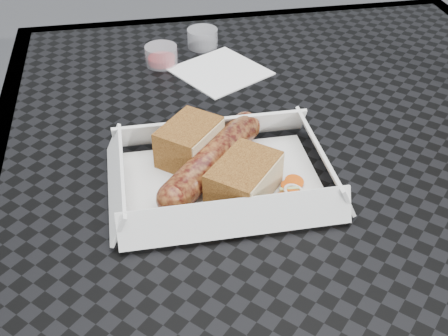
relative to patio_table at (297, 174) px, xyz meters
The scene contains 9 objects.
patio_table is the anchor object (origin of this frame).
food_tray 0.17m from the patio_table, 142.57° to the right, with size 0.22×0.15×0.00m, color white.
bratwurst 0.18m from the patio_table, 149.99° to the right, with size 0.14×0.16×0.04m.
bread_near 0.19m from the patio_table, 164.26° to the right, with size 0.07×0.05×0.05m, color brown.
bread_far 0.19m from the patio_table, 130.56° to the right, with size 0.08×0.05×0.04m, color brown.
veg_garnish 0.16m from the patio_table, 113.67° to the right, with size 0.03×0.03×0.00m.
napkin 0.21m from the patio_table, 113.98° to the left, with size 0.12×0.12×0.00m, color white.
condiment_cup_sauce 0.29m from the patio_table, 127.00° to the left, with size 0.05×0.05×0.03m, color maroon.
condiment_cup_empty 0.30m from the patio_table, 108.71° to the left, with size 0.05×0.05×0.03m, color silver.
Camera 1 is at (-0.21, -0.59, 1.15)m, focal length 45.00 mm.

